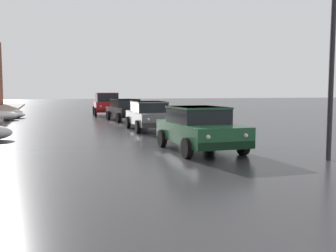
{
  "coord_description": "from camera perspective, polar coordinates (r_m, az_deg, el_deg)",
  "views": [
    {
      "loc": [
        -2.57,
        -1.7,
        1.9
      ],
      "look_at": [
        0.68,
        8.23,
        0.96
      ],
      "focal_mm": 40.98,
      "sensor_mm": 36.0,
      "label": 1
    }
  ],
  "objects": [
    {
      "name": "snow_bank_along_left_kerb",
      "position": [
        33.8,
        -5.47,
        2.3
      ],
      "size": [
        2.64,
        0.91,
        0.51
      ],
      "color": "white",
      "rests_on": "ground"
    },
    {
      "name": "street_lamp_post",
      "position": [
        11.52,
        23.26,
        10.95
      ],
      "size": [
        0.44,
        0.24,
        5.6
      ],
      "color": "#28282D",
      "rests_on": "ground"
    },
    {
      "name": "snow_bank_mid_block_left",
      "position": [
        29.78,
        -22.14,
        1.57
      ],
      "size": [
        1.9,
        1.49,
        0.61
      ],
      "color": "white",
      "rests_on": "ground"
    },
    {
      "name": "sedan_black_parked_kerbside_mid",
      "position": [
        25.33,
        -6.33,
        2.5
      ],
      "size": [
        2.18,
        4.06,
        1.42
      ],
      "color": "black",
      "rests_on": "ground"
    },
    {
      "name": "sedan_green_approaching_near_lane",
      "position": [
        12.42,
        4.65,
        -0.2
      ],
      "size": [
        1.99,
        3.99,
        1.42
      ],
      "color": "#1E5633",
      "rests_on": "ground"
    },
    {
      "name": "suv_red_parked_far_down_block",
      "position": [
        31.14,
        -9.13,
        3.39
      ],
      "size": [
        2.34,
        4.42,
        1.82
      ],
      "color": "red",
      "rests_on": "ground"
    },
    {
      "name": "sedan_grey_parked_kerbside_close",
      "position": [
        19.11,
        -2.77,
        1.68
      ],
      "size": [
        2.05,
        4.36,
        1.42
      ],
      "color": "slate",
      "rests_on": "ground"
    },
    {
      "name": "snow_bank_near_corner_right",
      "position": [
        24.18,
        -0.64,
        1.25
      ],
      "size": [
        3.11,
        1.33,
        0.58
      ],
      "color": "white",
      "rests_on": "ground"
    },
    {
      "name": "snow_bank_along_right_kerb",
      "position": [
        27.82,
        -23.6,
        1.41
      ],
      "size": [
        1.99,
        1.39,
        0.61
      ],
      "color": "white",
      "rests_on": "ground"
    }
  ]
}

